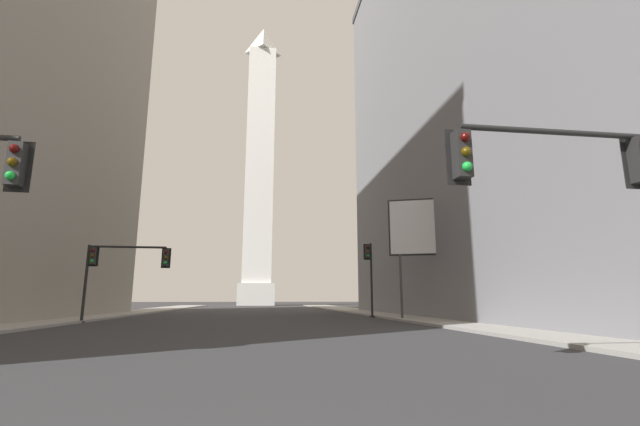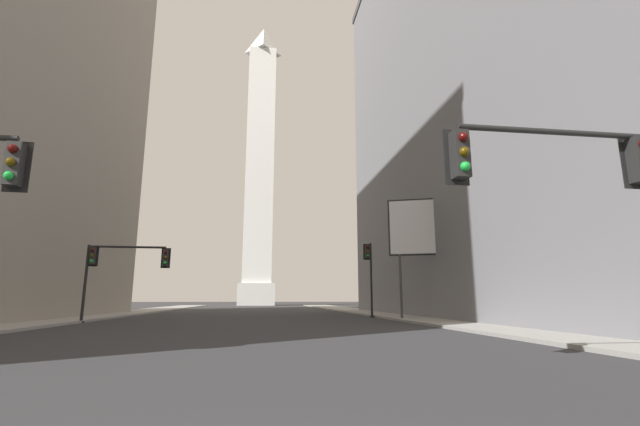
{
  "view_description": "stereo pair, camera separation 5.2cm",
  "coord_description": "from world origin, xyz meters",
  "px_view_note": "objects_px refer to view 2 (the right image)",
  "views": [
    {
      "loc": [
        0.73,
        -2.15,
        1.49
      ],
      "look_at": [
        8.16,
        51.08,
        12.26
      ],
      "focal_mm": 24.0,
      "sensor_mm": 36.0,
      "label": 1
    },
    {
      "loc": [
        0.79,
        -2.16,
        1.49
      ],
      "look_at": [
        8.16,
        51.08,
        12.26
      ],
      "focal_mm": 24.0,
      "sensor_mm": 36.0,
      "label": 2
    }
  ],
  "objects_px": {
    "obelisk": "(260,163)",
    "billboard_sign": "(420,229)",
    "traffic_light_mid_right": "(369,268)",
    "traffic_light_near_right": "(586,181)",
    "traffic_light_mid_left": "(117,263)"
  },
  "relations": [
    {
      "from": "traffic_light_mid_right",
      "to": "traffic_light_near_right",
      "type": "xyz_separation_m",
      "value": [
        -1.52,
        -26.0,
        0.19
      ]
    },
    {
      "from": "traffic_light_mid_right",
      "to": "traffic_light_near_right",
      "type": "bearing_deg",
      "value": -93.34
    },
    {
      "from": "obelisk",
      "to": "billboard_sign",
      "type": "bearing_deg",
      "value": -79.91
    },
    {
      "from": "traffic_light_mid_left",
      "to": "traffic_light_near_right",
      "type": "height_order",
      "value": "traffic_light_near_right"
    },
    {
      "from": "traffic_light_near_right",
      "to": "obelisk",
      "type": "bearing_deg",
      "value": 95.31
    },
    {
      "from": "traffic_light_mid_right",
      "to": "traffic_light_near_right",
      "type": "relative_size",
      "value": 1.11
    },
    {
      "from": "obelisk",
      "to": "traffic_light_near_right",
      "type": "relative_size",
      "value": 12.47
    },
    {
      "from": "obelisk",
      "to": "traffic_light_mid_left",
      "type": "xyz_separation_m",
      "value": [
        -8.36,
        -67.71,
        -28.93
      ]
    },
    {
      "from": "traffic_light_mid_right",
      "to": "billboard_sign",
      "type": "relative_size",
      "value": 0.7
    },
    {
      "from": "obelisk",
      "to": "traffic_light_mid_right",
      "type": "xyz_separation_m",
      "value": [
        9.71,
        -62.15,
        -28.68
      ]
    },
    {
      "from": "obelisk",
      "to": "traffic_light_mid_left",
      "type": "relative_size",
      "value": 12.91
    },
    {
      "from": "obelisk",
      "to": "traffic_light_near_right",
      "type": "xyz_separation_m",
      "value": [
        8.19,
        -88.15,
        -28.49
      ]
    },
    {
      "from": "traffic_light_mid_right",
      "to": "billboard_sign",
      "type": "height_order",
      "value": "billboard_sign"
    },
    {
      "from": "traffic_light_near_right",
      "to": "traffic_light_mid_right",
      "type": "bearing_deg",
      "value": 86.66
    },
    {
      "from": "obelisk",
      "to": "traffic_light_near_right",
      "type": "height_order",
      "value": "obelisk"
    }
  ]
}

